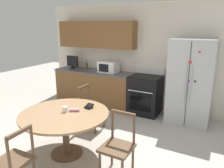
{
  "coord_description": "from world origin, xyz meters",
  "views": [
    {
      "loc": [
        2.03,
        -2.52,
        2.07
      ],
      "look_at": [
        0.05,
        1.15,
        0.95
      ],
      "focal_mm": 35.0,
      "sensor_mm": 36.0,
      "label": 1
    }
  ],
  "objects": [
    {
      "name": "countertop_tv",
      "position": [
        -1.84,
        2.32,
        1.09
      ],
      "size": [
        0.36,
        0.16,
        0.35
      ],
      "color": "black",
      "rests_on": "kitchen_counter"
    },
    {
      "name": "oven_range",
      "position": [
        0.36,
        2.26,
        0.47
      ],
      "size": [
        0.71,
        0.68,
        1.08
      ],
      "color": "black",
      "rests_on": "ground_plane"
    },
    {
      "name": "ground_plane",
      "position": [
        0.0,
        0.0,
        0.0
      ],
      "size": [
        14.0,
        14.0,
        0.0
      ],
      "primitive_type": "plane",
      "color": "#B2ADA3"
    },
    {
      "name": "back_wall",
      "position": [
        -0.3,
        2.59,
        1.45
      ],
      "size": [
        5.2,
        0.44,
        2.6
      ],
      "color": "silver",
      "rests_on": "ground_plane"
    },
    {
      "name": "dining_chair_right",
      "position": [
        0.81,
        -0.09,
        0.43
      ],
      "size": [
        0.42,
        0.42,
        0.9
      ],
      "rotation": [
        0.0,
        0.0,
        3.13
      ],
      "color": "brown",
      "rests_on": "ground_plane"
    },
    {
      "name": "folded_napkin",
      "position": [
        -0.06,
        0.08,
        0.76
      ],
      "size": [
        0.17,
        0.12,
        0.05
      ],
      "color": "pink",
      "rests_on": "dining_table"
    },
    {
      "name": "kitchen_counter",
      "position": [
        -1.11,
        2.29,
        0.45
      ],
      "size": [
        2.2,
        0.64,
        0.9
      ],
      "color": "brown",
      "rests_on": "ground_plane"
    },
    {
      "name": "candle_glass",
      "position": [
        -0.18,
        -0.0,
        0.77
      ],
      "size": [
        0.08,
        0.08,
        0.09
      ],
      "color": "silver",
      "rests_on": "dining_table"
    },
    {
      "name": "microwave",
      "position": [
        -0.67,
        2.3,
        1.04
      ],
      "size": [
        0.48,
        0.37,
        0.28
      ],
      "color": "white",
      "rests_on": "kitchen_counter"
    },
    {
      "name": "refrigerator",
      "position": [
        1.37,
        2.23,
        0.91
      ],
      "size": [
        0.88,
        0.74,
        1.81
      ],
      "color": "#B2B5BA",
      "rests_on": "ground_plane"
    },
    {
      "name": "wallet",
      "position": [
        0.06,
        0.32,
        0.76
      ],
      "size": [
        0.14,
        0.14,
        0.07
      ],
      "color": "black",
      "rests_on": "dining_table"
    },
    {
      "name": "dining_table",
      "position": [
        -0.17,
        -0.04,
        0.62
      ],
      "size": [
        1.42,
        1.42,
        0.73
      ],
      "color": "#997551",
      "rests_on": "ground_plane"
    },
    {
      "name": "dining_chair_near",
      "position": [
        -0.16,
        -1.02,
        0.43
      ],
      "size": [
        0.43,
        0.43,
        0.9
      ],
      "rotation": [
        0.0,
        0.0,
        1.61
      ],
      "color": "brown",
      "rests_on": "ground_plane"
    },
    {
      "name": "counter_bottle",
      "position": [
        -1.39,
        2.35,
        1.0
      ],
      "size": [
        0.07,
        0.07,
        0.26
      ],
      "color": "brown",
      "rests_on": "kitchen_counter"
    },
    {
      "name": "dining_chair_far",
      "position": [
        -0.32,
        0.93,
        0.43
      ],
      "size": [
        0.43,
        0.43,
        0.9
      ],
      "rotation": [
        0.0,
        0.0,
        4.73
      ],
      "color": "brown",
      "rests_on": "ground_plane"
    }
  ]
}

